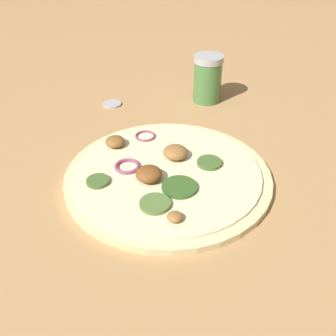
% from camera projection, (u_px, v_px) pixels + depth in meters
% --- Properties ---
extents(ground_plane, '(3.00, 3.00, 0.00)m').
position_uv_depth(ground_plane, '(168.00, 179.00, 0.59)').
color(ground_plane, tan).
extents(pizza, '(0.31, 0.31, 0.03)m').
position_uv_depth(pizza, '(167.00, 175.00, 0.58)').
color(pizza, beige).
rests_on(pizza, ground_plane).
extents(spice_jar, '(0.06, 0.06, 0.09)m').
position_uv_depth(spice_jar, '(208.00, 79.00, 0.78)').
color(spice_jar, '#4C7F42').
rests_on(spice_jar, ground_plane).
extents(loose_cap, '(0.04, 0.04, 0.01)m').
position_uv_depth(loose_cap, '(112.00, 103.00, 0.79)').
color(loose_cap, '#B2B2B7').
rests_on(loose_cap, ground_plane).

